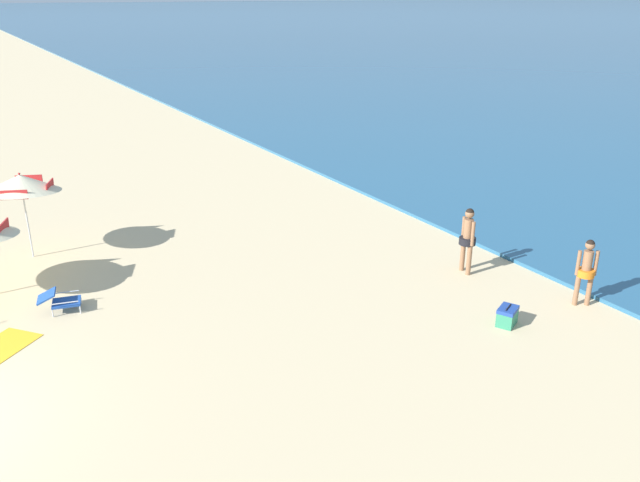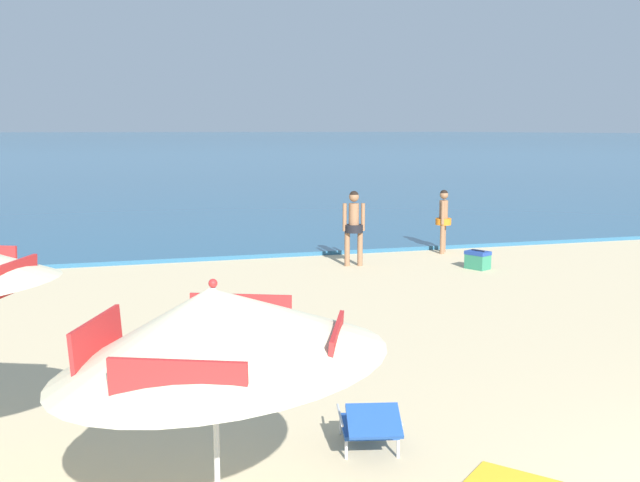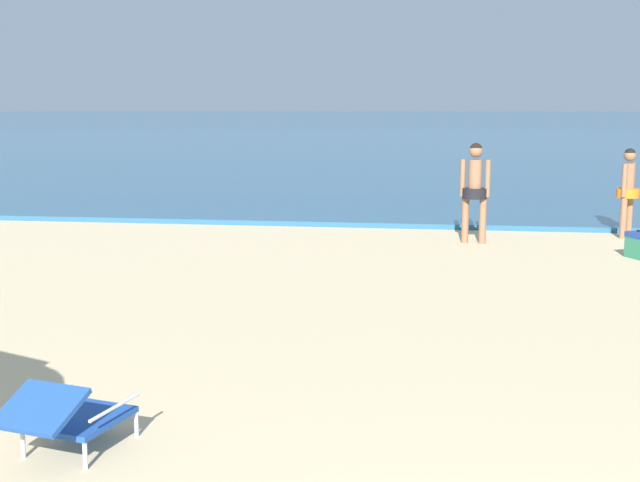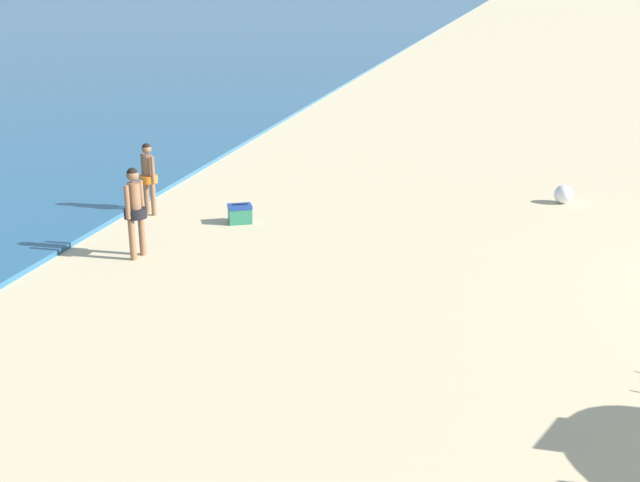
{
  "view_description": "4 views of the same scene",
  "coord_description": "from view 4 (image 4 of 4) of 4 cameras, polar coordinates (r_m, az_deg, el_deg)",
  "views": [
    {
      "loc": [
        10.75,
        1.62,
        6.66
      ],
      "look_at": [
        -0.75,
        8.42,
        1.44
      ],
      "focal_mm": 36.12,
      "sensor_mm": 36.0,
      "label": 1
    },
    {
      "loc": [
        -5.49,
        -3.09,
        3.06
      ],
      "look_at": [
        -2.58,
        6.88,
        1.47
      ],
      "focal_mm": 41.12,
      "sensor_mm": 36.0,
      "label": 2
    },
    {
      "loc": [
        -0.78,
        -1.68,
        2.26
      ],
      "look_at": [
        -2.22,
        8.12,
        0.66
      ],
      "focal_mm": 45.99,
      "sensor_mm": 36.0,
      "label": 3
    },
    {
      "loc": [
        -12.75,
        5.84,
        4.85
      ],
      "look_at": [
        -1.81,
        8.48,
        1.13
      ],
      "focal_mm": 43.94,
      "sensor_mm": 36.0,
      "label": 4
    }
  ],
  "objects": [
    {
      "name": "person_standing_near_shore",
      "position": [
        17.47,
        -12.4,
        4.82
      ],
      "size": [
        0.39,
        0.41,
        1.58
      ],
      "color": "#8C6042",
      "rests_on": "ground"
    },
    {
      "name": "person_standing_beside",
      "position": [
        14.66,
        -13.34,
        2.48
      ],
      "size": [
        0.5,
        0.42,
        1.7
      ],
      "color": "#8C6042",
      "rests_on": "ground"
    },
    {
      "name": "cooler_box",
      "position": [
        16.67,
        -5.85,
        1.99
      ],
      "size": [
        0.54,
        0.6,
        0.43
      ],
      "color": "#2D7F5B",
      "rests_on": "ground"
    },
    {
      "name": "beach_ball",
      "position": [
        18.94,
        17.31,
        3.27
      ],
      "size": [
        0.43,
        0.43,
        0.43
      ],
      "primitive_type": "sphere",
      "color": "white",
      "rests_on": "ground"
    }
  ]
}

